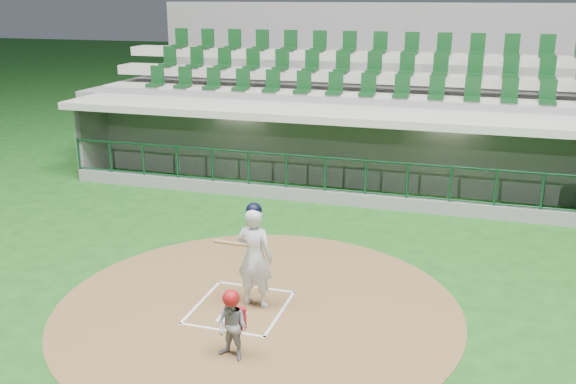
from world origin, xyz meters
name	(u,v)px	position (x,y,z in m)	size (l,w,h in m)	color
ground	(246,301)	(0.00, 0.00, 0.00)	(120.00, 120.00, 0.00)	#154915
dirt_circle	(258,307)	(0.30, -0.20, 0.01)	(7.20, 7.20, 0.01)	brown
home_plate	(232,317)	(0.00, -0.70, 0.02)	(0.43, 0.43, 0.02)	silver
batter_box_chalk	(240,307)	(0.00, -0.30, 0.02)	(1.55, 1.80, 0.01)	white
dugout_structure	(343,152)	(0.07, 7.83, 0.96)	(16.40, 3.70, 3.00)	gray
seating_deck	(361,118)	(0.00, 10.91, 1.42)	(17.00, 6.72, 5.15)	gray
batter	(254,255)	(0.23, -0.13, 0.97)	(0.90, 0.90, 1.92)	silver
catcher	(232,325)	(0.49, -1.87, 0.58)	(0.60, 0.53, 1.14)	gray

